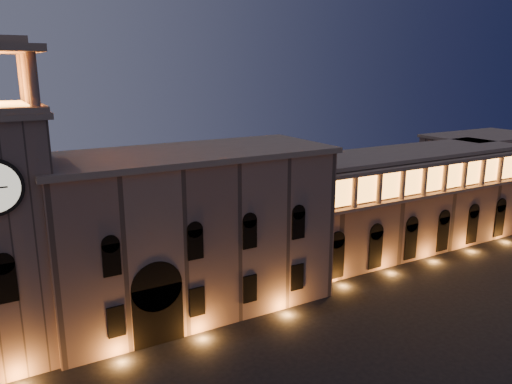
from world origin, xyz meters
TOP-DOWN VIEW (x-y plane):
  - government_building at (-2.08, 21.93)m, footprint 30.80×12.80m
  - colonnade_wing at (32.00, 23.92)m, footprint 40.60×11.50m
  - secondary_building at (58.00, 30.00)m, footprint 20.00×12.00m

SIDE VIEW (x-z plane):
  - secondary_building at x=58.00m, z-range 0.00..14.00m
  - colonnade_wing at x=32.00m, z-range 0.08..14.58m
  - government_building at x=-2.08m, z-range -0.03..17.57m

